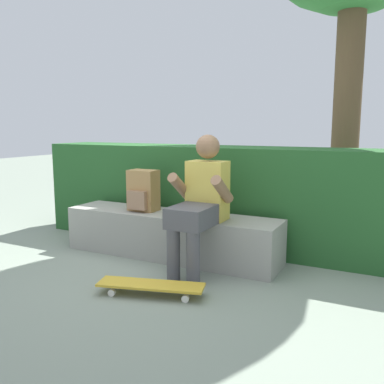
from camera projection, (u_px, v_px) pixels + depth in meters
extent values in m
plane|color=gray|center=(151.00, 267.00, 3.74)|extent=(24.00, 24.00, 0.00)
cube|color=gray|center=(170.00, 235.00, 4.02)|extent=(2.13, 0.48, 0.43)
cube|color=gold|center=(208.00, 190.00, 3.69)|extent=(0.34, 0.22, 0.52)
sphere|color=#8C6647|center=(208.00, 147.00, 3.63)|extent=(0.21, 0.21, 0.21)
cube|color=#4C4C51|center=(192.00, 216.00, 3.45)|extent=(0.32, 0.40, 0.17)
cylinder|color=#4C4C51|center=(173.00, 255.00, 3.40)|extent=(0.11, 0.11, 0.43)
cylinder|color=#4C4C51|center=(193.00, 258.00, 3.32)|extent=(0.11, 0.11, 0.43)
cylinder|color=#8C6647|center=(180.00, 186.00, 3.65)|extent=(0.09, 0.33, 0.27)
cylinder|color=#8C6647|center=(222.00, 190.00, 3.47)|extent=(0.09, 0.33, 0.27)
cube|color=gold|center=(151.00, 285.00, 3.12)|extent=(0.82, 0.41, 0.02)
cylinder|color=silver|center=(190.00, 291.00, 3.14)|extent=(0.06, 0.05, 0.05)
cylinder|color=silver|center=(185.00, 299.00, 3.00)|extent=(0.06, 0.05, 0.05)
cylinder|color=silver|center=(119.00, 285.00, 3.25)|extent=(0.06, 0.05, 0.05)
cylinder|color=silver|center=(112.00, 293.00, 3.10)|extent=(0.06, 0.05, 0.05)
cube|color=#A37A47|center=(143.00, 190.00, 4.09)|extent=(0.28, 0.18, 0.40)
cube|color=#967154|center=(137.00, 200.00, 4.00)|extent=(0.20, 0.05, 0.18)
cube|color=#235325|center=(218.00, 196.00, 4.43)|extent=(4.05, 0.62, 1.04)
cylinder|color=brown|center=(348.00, 92.00, 4.56)|extent=(0.30, 0.30, 3.24)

